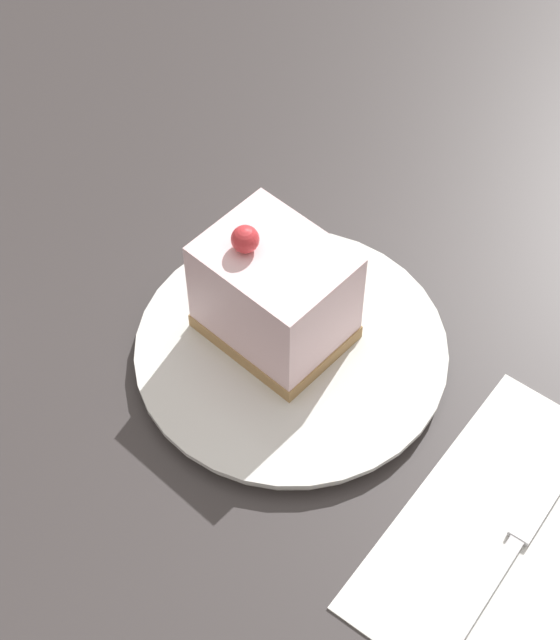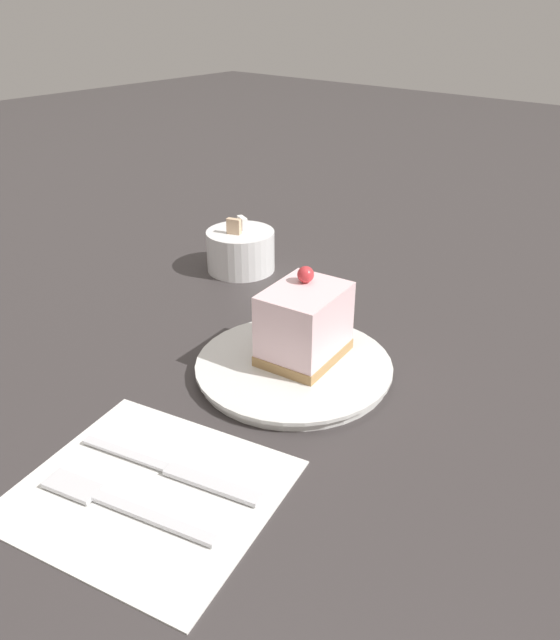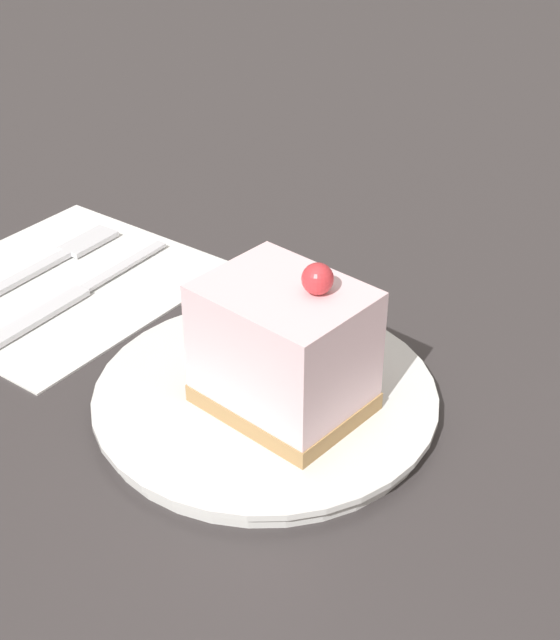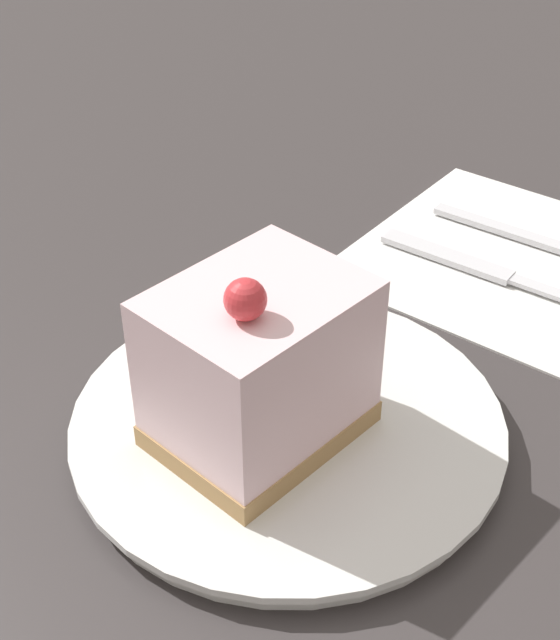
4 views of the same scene
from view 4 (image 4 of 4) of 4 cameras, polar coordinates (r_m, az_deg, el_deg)
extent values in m
plane|color=#383333|center=(0.46, 3.98, -5.46)|extent=(4.00, 4.00, 0.00)
cylinder|color=silver|center=(0.44, 0.75, -7.03)|extent=(0.20, 0.20, 0.01)
cylinder|color=silver|center=(0.43, 0.75, -6.60)|extent=(0.21, 0.21, 0.00)
cube|color=#AD8451|center=(0.42, -1.28, -6.61)|extent=(0.10, 0.08, 0.01)
cube|color=silver|center=(0.39, -1.35, -2.35)|extent=(0.10, 0.08, 0.07)
sphere|color=red|center=(0.35, -2.24, 1.32)|extent=(0.02, 0.02, 0.02)
cube|color=white|center=(0.58, 15.62, 3.40)|extent=(0.23, 0.24, 0.00)
cube|color=silver|center=(0.61, 14.65, 5.44)|extent=(0.04, 0.11, 0.00)
cube|color=silver|center=(0.57, 10.59, 4.06)|extent=(0.04, 0.09, 0.00)
camera|label=1|loc=(0.59, 79.39, 44.23)|focal=60.00mm
camera|label=2|loc=(0.88, 10.29, 39.66)|focal=35.00mm
camera|label=3|loc=(0.54, -60.95, 24.36)|focal=50.00mm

